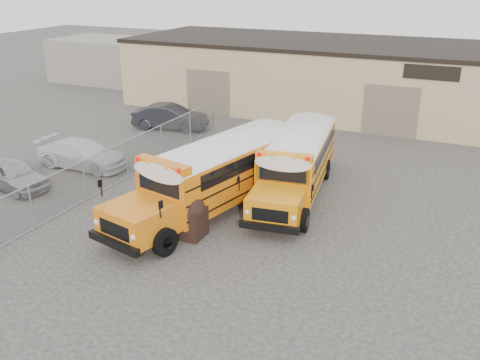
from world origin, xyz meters
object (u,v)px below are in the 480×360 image
at_px(tarp_bundle, 188,215).
at_px(car_silver, 12,174).
at_px(car_white, 83,154).
at_px(school_bus_right, 317,125).
at_px(car_dark, 170,117).
at_px(school_bus_left, 294,135).

distance_m(tarp_bundle, car_silver, 9.57).
relative_size(tarp_bundle, car_white, 0.36).
bearing_deg(tarp_bundle, school_bus_right, 82.82).
xyz_separation_m(school_bus_right, tarp_bundle, (-1.41, -11.21, -0.68)).
bearing_deg(car_white, car_dark, -4.06).
bearing_deg(school_bus_left, car_white, -156.08).
xyz_separation_m(school_bus_left, school_bus_right, (0.35, 2.70, -0.13)).
bearing_deg(school_bus_left, car_dark, 159.50).
relative_size(school_bus_right, car_silver, 2.37).
height_order(school_bus_right, tarp_bundle, school_bus_right).
relative_size(school_bus_right, tarp_bundle, 5.50).
xyz_separation_m(tarp_bundle, car_white, (-8.50, 4.27, -0.19)).
bearing_deg(car_white, car_silver, 162.19).
height_order(car_silver, car_white, car_white).
bearing_deg(car_dark, school_bus_right, -106.51).
distance_m(school_bus_left, car_white, 10.51).
height_order(tarp_bundle, car_white, tarp_bundle).
distance_m(school_bus_right, car_white, 12.13).
height_order(school_bus_left, car_silver, school_bus_left).
bearing_deg(car_dark, school_bus_left, -122.54).
relative_size(car_white, car_dark, 1.03).
bearing_deg(tarp_bundle, car_white, 153.31).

